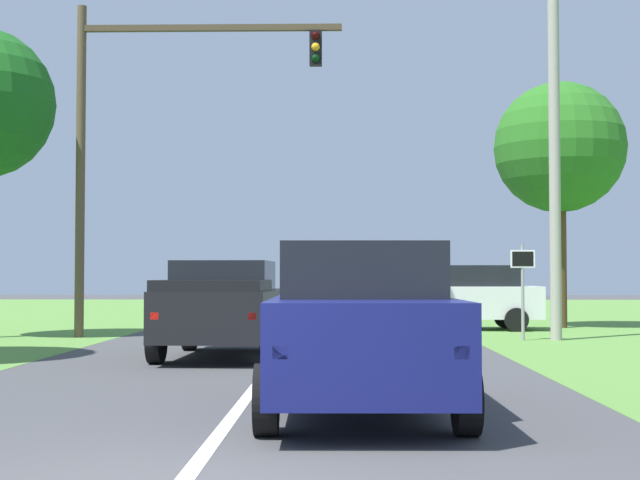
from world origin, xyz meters
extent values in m
plane|color=#424244|center=(0.00, 9.75, 0.00)|extent=(120.00, 120.00, 0.00)
cube|color=navy|center=(1.46, 4.01, 0.86)|extent=(2.09, 4.94, 0.99)
cube|color=black|center=(1.45, 4.26, 1.66)|extent=(1.81, 3.07, 0.61)
cube|color=red|center=(0.68, 1.57, 0.91)|extent=(0.14, 0.06, 0.12)
cube|color=red|center=(2.32, 1.60, 0.91)|extent=(0.14, 0.06, 0.12)
cylinder|color=black|center=(0.43, 5.52, 0.36)|extent=(0.25, 0.72, 0.72)
cylinder|color=black|center=(2.43, 5.55, 0.36)|extent=(0.25, 0.72, 0.72)
cylinder|color=black|center=(0.48, 2.47, 0.36)|extent=(0.25, 0.72, 0.72)
cylinder|color=black|center=(2.48, 2.51, 0.36)|extent=(0.25, 0.72, 0.72)
cube|color=black|center=(-1.03, 11.51, 0.86)|extent=(2.24, 5.04, 0.92)
cube|color=black|center=(-1.04, 11.26, 1.60)|extent=(1.88, 1.95, 0.56)
cube|color=black|center=(-1.08, 9.97, 1.42)|extent=(2.02, 1.96, 0.20)
cube|color=red|center=(-1.96, 9.09, 0.91)|extent=(0.14, 0.07, 0.12)
cube|color=red|center=(-0.28, 9.03, 0.91)|extent=(0.14, 0.07, 0.12)
cylinder|color=black|center=(-2.00, 13.09, 0.40)|extent=(0.28, 0.81, 0.80)
cylinder|color=black|center=(0.06, 13.01, 0.40)|extent=(0.28, 0.81, 0.80)
cylinder|color=black|center=(-2.11, 10.01, 0.40)|extent=(0.28, 0.81, 0.80)
cylinder|color=black|center=(-0.06, 9.93, 0.40)|extent=(0.28, 0.81, 0.80)
cylinder|color=brown|center=(-5.52, 17.15, 4.33)|extent=(0.24, 0.24, 8.65)
cube|color=#4C3D2B|center=(-2.12, 17.15, 8.05)|extent=(6.81, 0.16, 0.16)
cube|color=black|center=(0.60, 17.15, 7.50)|extent=(0.32, 0.28, 0.90)
sphere|color=black|center=(0.60, 17.00, 7.80)|extent=(0.22, 0.22, 0.22)
sphere|color=orange|center=(0.60, 17.00, 7.50)|extent=(0.22, 0.22, 0.22)
sphere|color=black|center=(0.60, 17.00, 7.20)|extent=(0.22, 0.22, 0.22)
cylinder|color=gray|center=(5.73, 16.23, 1.18)|extent=(0.08, 0.08, 2.36)
cube|color=white|center=(5.73, 16.20, 2.01)|extent=(0.60, 0.03, 0.44)
cube|color=black|center=(5.73, 16.18, 2.01)|extent=(0.52, 0.01, 0.36)
cylinder|color=#4C351E|center=(8.00, 21.85, 2.02)|extent=(0.36, 0.36, 4.04)
sphere|color=#27681E|center=(8.00, 21.85, 5.55)|extent=(4.02, 4.02, 4.02)
cube|color=silver|center=(4.89, 20.75, 0.81)|extent=(4.42, 1.90, 0.94)
cube|color=black|center=(5.11, 20.74, 1.59)|extent=(2.66, 1.66, 0.61)
cube|color=red|center=(2.72, 21.53, 0.86)|extent=(0.06, 0.14, 0.12)
cube|color=red|center=(2.71, 20.01, 0.86)|extent=(0.06, 0.14, 0.12)
cylinder|color=black|center=(6.26, 21.66, 0.34)|extent=(0.68, 0.23, 0.68)
cylinder|color=black|center=(6.24, 19.80, 0.34)|extent=(0.68, 0.23, 0.68)
cylinder|color=black|center=(3.53, 21.69, 0.34)|extent=(0.68, 0.23, 0.68)
cylinder|color=black|center=(3.51, 19.83, 0.34)|extent=(0.68, 0.23, 0.68)
cylinder|color=#9E998E|center=(6.57, 16.34, 5.14)|extent=(0.28, 0.28, 10.28)
camera|label=1|loc=(1.22, -6.90, 1.60)|focal=52.46mm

